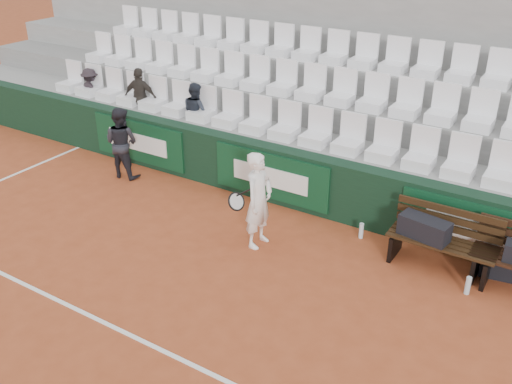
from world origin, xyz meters
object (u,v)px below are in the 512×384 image
at_px(sports_bag_ground, 498,266).
at_px(spectator_c, 195,89).
at_px(ball_kid, 122,143).
at_px(spectator_a, 88,71).
at_px(water_bottle_near, 361,231).
at_px(tennis_player, 259,200).
at_px(spectator_b, 139,76).
at_px(sports_bag_left, 424,228).
at_px(bench_left, 440,255).
at_px(water_bottle_far, 468,285).

distance_m(sports_bag_ground, spectator_c, 6.09).
xyz_separation_m(ball_kid, spectator_a, (-1.95, 1.16, 0.82)).
xyz_separation_m(water_bottle_near, spectator_a, (-6.69, 0.90, 1.38)).
distance_m(tennis_player, spectator_b, 4.49).
distance_m(sports_bag_left, spectator_a, 7.82).
xyz_separation_m(sports_bag_left, ball_kid, (-5.74, -0.03, 0.08)).
bearing_deg(tennis_player, spectator_b, 154.58).
xyz_separation_m(sports_bag_ground, spectator_a, (-8.70, 0.83, 1.36)).
xyz_separation_m(water_bottle_near, spectator_c, (-3.85, 0.90, 1.44)).
bearing_deg(spectator_b, spectator_c, 165.11).
distance_m(bench_left, ball_kid, 6.02).
distance_m(sports_bag_left, ball_kid, 5.74).
bearing_deg(spectator_c, tennis_player, 167.27).
bearing_deg(bench_left, spectator_a, 172.13).
height_order(sports_bag_left, ball_kid, ball_kid).
bearing_deg(tennis_player, sports_bag_left, 18.49).
bearing_deg(sports_bag_ground, water_bottle_near, -178.03).
relative_size(bench_left, spectator_c, 1.33).
bearing_deg(water_bottle_near, tennis_player, -142.04).
height_order(sports_bag_left, spectator_b, spectator_b).
relative_size(water_bottle_near, spectator_c, 0.23).
bearing_deg(ball_kid, tennis_player, 161.05).
height_order(water_bottle_near, spectator_c, spectator_c).
relative_size(sports_bag_left, spectator_c, 0.62).
height_order(sports_bag_ground, spectator_a, spectator_a).
xyz_separation_m(sports_bag_left, sports_bag_ground, (1.01, 0.30, -0.46)).
relative_size(tennis_player, spectator_c, 1.34).
distance_m(water_bottle_near, spectator_c, 4.21).
bearing_deg(water_bottle_near, spectator_a, 172.32).
height_order(sports_bag_ground, water_bottle_far, sports_bag_ground).
relative_size(water_bottle_near, water_bottle_far, 0.97).
relative_size(tennis_player, ball_kid, 1.10).
relative_size(bench_left, tennis_player, 0.99).
bearing_deg(water_bottle_far, spectator_c, 165.13).
height_order(sports_bag_left, water_bottle_far, sports_bag_left).
bearing_deg(ball_kid, spectator_b, -72.95).
bearing_deg(spectator_a, sports_bag_ground, -172.29).
bearing_deg(tennis_player, spectator_a, 160.72).
height_order(tennis_player, ball_kid, tennis_player).
xyz_separation_m(tennis_player, spectator_a, (-5.42, 1.89, 0.75)).
bearing_deg(water_bottle_near, ball_kid, -176.84).
xyz_separation_m(spectator_a, spectator_c, (2.83, 0.00, 0.06)).
xyz_separation_m(spectator_b, spectator_c, (1.40, 0.00, -0.04)).
relative_size(sports_bag_left, sports_bag_ground, 1.48).
distance_m(water_bottle_near, water_bottle_far, 1.86).
bearing_deg(sports_bag_left, tennis_player, -161.51).
height_order(water_bottle_far, tennis_player, tennis_player).
relative_size(sports_bag_left, spectator_b, 0.58).
height_order(spectator_a, spectator_b, spectator_b).
height_order(spectator_b, spectator_c, spectator_b).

